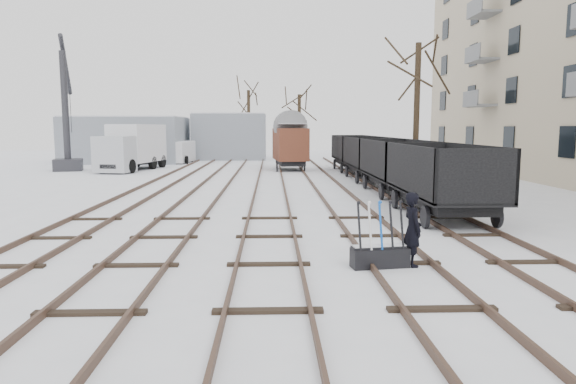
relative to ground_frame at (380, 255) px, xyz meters
name	(u,v)px	position (x,y,z in m)	size (l,w,h in m)	color
ground	(269,266)	(-2.51, 0.22, -0.28)	(120.00, 120.00, 0.00)	white
tracks	(270,190)	(-2.51, 13.89, -0.21)	(13.90, 52.00, 0.16)	black
shed_left	(128,139)	(-15.51, 36.22, 1.76)	(10.00, 8.00, 4.10)	gray
shed_right	(230,136)	(-6.51, 40.22, 1.96)	(7.00, 6.00, 4.50)	gray
ground_frame	(380,255)	(0.00, 0.00, 0.00)	(1.35, 0.61, 1.49)	black
worker	(412,229)	(0.75, 0.10, 0.56)	(0.62, 0.41, 1.70)	black
freight_wagon_a	(441,190)	(3.49, 6.41, 0.69)	(2.49, 6.21, 2.54)	black
freight_wagon_b	(397,173)	(3.49, 12.81, 0.69)	(2.49, 6.21, 2.54)	black
freight_wagon_c	(371,164)	(3.49, 19.21, 0.69)	(2.49, 6.21, 2.54)	black
freight_wagon_d	(354,157)	(3.49, 25.61, 0.69)	(2.49, 6.21, 2.54)	black
box_van_wagon	(290,143)	(-1.06, 26.56, 1.69)	(2.79, 4.66, 3.39)	black
lorry	(132,147)	(-12.59, 26.70, 1.44)	(3.38, 7.65, 3.35)	black
panel_van	(179,152)	(-10.61, 34.47, 0.71)	(2.35, 4.50, 1.90)	silver
crane	(68,136)	(-17.20, 26.68, 2.24)	(2.37, 5.74, 9.61)	#2A2A2F
tree_near	(416,117)	(4.96, 14.94, 3.39)	(0.30, 0.30, 7.34)	black
tree_far_left	(249,125)	(-4.59, 38.30, 3.03)	(0.30, 0.30, 6.63)	black
tree_far_right	(299,128)	(0.08, 35.28, 2.74)	(0.30, 0.30, 6.05)	black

